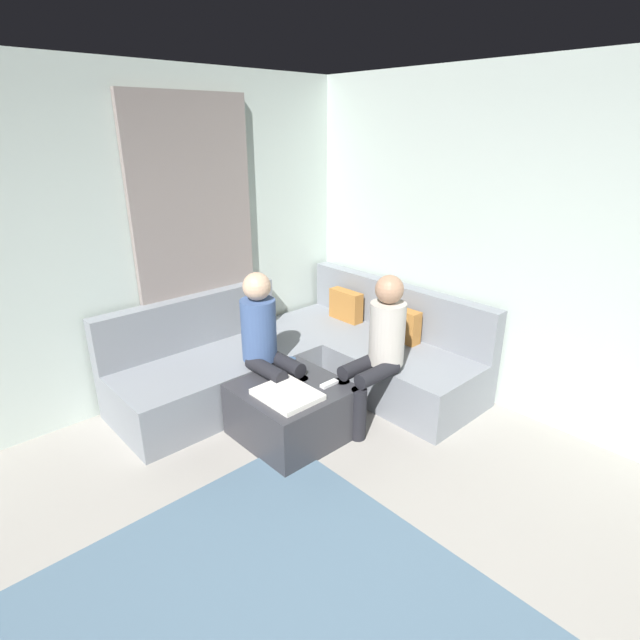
{
  "coord_description": "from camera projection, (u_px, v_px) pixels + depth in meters",
  "views": [
    {
      "loc": [
        1.0,
        -0.79,
        2.24
      ],
      "look_at": [
        -1.63,
        1.63,
        0.85
      ],
      "focal_mm": 28.08,
      "sensor_mm": 36.0,
      "label": 1
    }
  ],
  "objects": [
    {
      "name": "person_on_couch_back",
      "position": [
        378.0,
        345.0,
        3.86
      ],
      "size": [
        0.3,
        0.6,
        1.2
      ],
      "rotation": [
        0.0,
        0.0,
        3.14
      ],
      "color": "black",
      "rests_on": "ground_plane"
    },
    {
      "name": "ottoman",
      "position": [
        292.0,
        411.0,
        3.82
      ],
      "size": [
        0.76,
        0.76,
        0.42
      ],
      "primitive_type": "cube",
      "color": "#333338",
      "rests_on": "ground_plane"
    },
    {
      "name": "wall_back",
      "position": [
        627.0,
        268.0,
        3.36
      ],
      "size": [
        6.0,
        0.12,
        2.7
      ],
      "primitive_type": "cube",
      "color": "silver",
      "rests_on": "ground_plane"
    },
    {
      "name": "folded_blanket",
      "position": [
        287.0,
        394.0,
        3.59
      ],
      "size": [
        0.44,
        0.36,
        0.04
      ],
      "primitive_type": "cube",
      "color": "white",
      "rests_on": "ottoman"
    },
    {
      "name": "sectional_couch",
      "position": [
        306.0,
        359.0,
        4.51
      ],
      "size": [
        2.1,
        2.55,
        0.87
      ],
      "color": "gray",
      "rests_on": "ground_plane"
    },
    {
      "name": "person_on_couch_side",
      "position": [
        267.0,
        342.0,
        3.93
      ],
      "size": [
        0.6,
        0.3,
        1.2
      ],
      "rotation": [
        0.0,
        0.0,
        -1.57
      ],
      "color": "black",
      "rests_on": "ground_plane"
    },
    {
      "name": "curtain_panel",
      "position": [
        197.0,
        249.0,
        4.31
      ],
      "size": [
        0.06,
        1.1,
        2.5
      ],
      "primitive_type": "cube",
      "color": "gray",
      "rests_on": "ground_plane"
    },
    {
      "name": "game_remote",
      "position": [
        329.0,
        384.0,
        3.76
      ],
      "size": [
        0.05,
        0.15,
        0.02
      ],
      "primitive_type": "cube",
      "color": "white",
      "rests_on": "ottoman"
    },
    {
      "name": "wall_left",
      "position": [
        24.0,
        261.0,
        3.52
      ],
      "size": [
        0.12,
        6.0,
        2.7
      ],
      "primitive_type": "cube",
      "color": "silver",
      "rests_on": "ground_plane"
    },
    {
      "name": "coffee_mug",
      "position": [
        291.0,
        364.0,
        3.99
      ],
      "size": [
        0.08,
        0.08,
        0.1
      ],
      "primitive_type": "cylinder",
      "color": "#334C72",
      "rests_on": "ottoman"
    }
  ]
}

